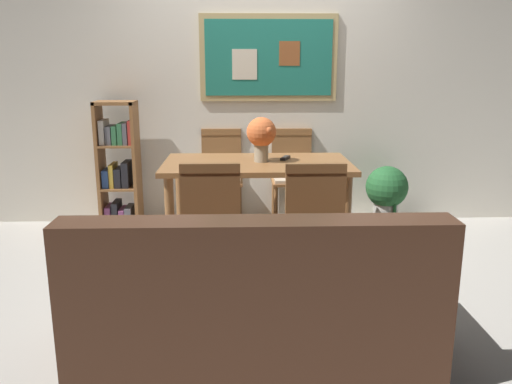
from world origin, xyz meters
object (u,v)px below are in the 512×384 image
at_px(bookshelf, 119,169).
at_px(leather_couch, 254,304).
at_px(dining_chair_far_right, 292,169).
at_px(dining_chair_near_right, 313,216).
at_px(dining_chair_near_left, 212,216).
at_px(tv_remote, 285,158).
at_px(flower_vase, 261,134).
at_px(dining_chair_far_left, 221,169).
at_px(potted_ivy, 387,192).
at_px(dining_table, 257,175).

bearing_deg(bookshelf, leather_couch, -62.72).
bearing_deg(bookshelf, dining_chair_far_right, 3.61).
bearing_deg(dining_chair_near_right, bookshelf, 137.17).
xyz_separation_m(dining_chair_near_left, leather_couch, (0.25, -0.84, -0.23)).
relative_size(dining_chair_near_left, tv_remote, 5.64).
bearing_deg(tv_remote, flower_vase, -153.53).
bearing_deg(dining_chair_far_left, dining_chair_near_left, -90.43).
relative_size(dining_chair_far_left, potted_ivy, 1.53).
distance_m(dining_chair_near_left, dining_chair_far_right, 1.70).
relative_size(dining_chair_near_right, potted_ivy, 1.53).
relative_size(dining_chair_near_left, dining_chair_near_right, 1.00).
relative_size(dining_chair_near_left, flower_vase, 2.58).
bearing_deg(flower_vase, dining_table, -157.62).
bearing_deg(dining_table, bookshelf, 151.26).
xyz_separation_m(bookshelf, tv_remote, (1.49, -0.57, 0.20)).
height_order(dining_table, tv_remote, tv_remote).
distance_m(potted_ivy, tv_remote, 1.18).
xyz_separation_m(bookshelf, potted_ivy, (2.48, -0.09, -0.22)).
xyz_separation_m(dining_chair_far_right, leather_couch, (-0.43, -2.39, -0.23)).
xyz_separation_m(leather_couch, tv_remote, (0.31, 1.72, 0.46)).
bearing_deg(dining_chair_far_right, dining_chair_far_left, 178.21).
bearing_deg(dining_chair_far_right, tv_remote, -100.69).
distance_m(dining_chair_near_left, bookshelf, 1.72).
bearing_deg(leather_couch, dining_chair_far_left, 95.72).
bearing_deg(dining_table, dining_chair_near_left, -112.99).
distance_m(dining_chair_near_right, bookshelf, 2.17).
bearing_deg(dining_chair_near_left, dining_chair_near_right, -2.12).
height_order(bookshelf, tv_remote, bookshelf).
xyz_separation_m(dining_chair_far_right, flower_vase, (-0.33, -0.77, 0.44)).
relative_size(leather_couch, potted_ivy, 3.03).
bearing_deg(dining_chair_near_left, dining_chair_far_right, 66.17).
height_order(dining_table, dining_chair_far_right, dining_chair_far_right).
relative_size(leather_couch, tv_remote, 11.15).
distance_m(dining_chair_near_right, potted_ivy, 1.66).
xyz_separation_m(dining_chair_far_right, tv_remote, (-0.13, -0.67, 0.23)).
relative_size(potted_ivy, tv_remote, 3.68).
bearing_deg(dining_chair_far_right, bookshelf, -176.39).
distance_m(dining_chair_far_right, leather_couch, 2.44).
xyz_separation_m(dining_chair_far_left, bookshelf, (-0.94, -0.12, 0.03)).
bearing_deg(dining_chair_near_right, leather_couch, -116.81).
bearing_deg(tv_remote, dining_chair_far_right, 79.31).
bearing_deg(potted_ivy, dining_table, -153.93).
distance_m(bookshelf, tv_remote, 1.60).
distance_m(dining_chair_near_left, tv_remote, 1.07).
relative_size(potted_ivy, flower_vase, 1.69).
bearing_deg(dining_chair_near_left, dining_table, 67.01).
xyz_separation_m(dining_chair_far_right, dining_chair_far_left, (-0.67, 0.02, 0.00)).
xyz_separation_m(dining_chair_far_left, leather_couch, (0.24, -2.41, -0.23)).
height_order(dining_chair_far_right, flower_vase, flower_vase).
height_order(bookshelf, flower_vase, bookshelf).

